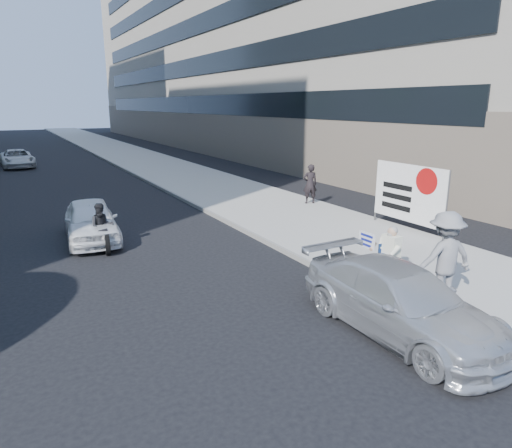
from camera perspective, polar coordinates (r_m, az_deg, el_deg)
ground at (r=10.94m, az=3.58°, el=-8.19°), size 160.00×160.00×0.00m
near_sidewalk at (r=30.29m, az=-10.53°, el=6.58°), size 5.00×120.00×0.15m
near_building at (r=46.64m, az=0.10°, el=21.83°), size 14.00×70.00×20.00m
seated_protester at (r=11.35m, az=15.94°, el=-3.19°), size 0.83×1.12×1.31m
jogger at (r=10.38m, az=22.52°, el=-3.88°), size 1.42×1.03×1.98m
pedestrian_woman at (r=19.53m, az=6.77°, el=5.00°), size 0.71×0.58×1.67m
protest_banner at (r=15.94m, az=18.57°, el=3.66°), size 0.08×3.06×2.20m
parked_sedan at (r=9.17m, az=17.61°, el=-9.19°), size 1.83×4.46×1.29m
white_sedan_near at (r=15.52m, az=-19.92°, el=0.43°), size 1.89×3.96×1.31m
white_sedan_far at (r=35.98m, az=-27.70°, el=7.27°), size 2.22×4.48×1.22m
motorcycle at (r=14.43m, az=-18.69°, el=-0.57°), size 0.75×2.05×1.42m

